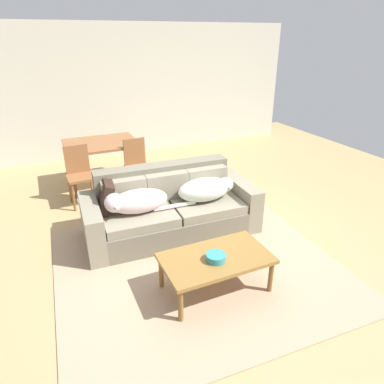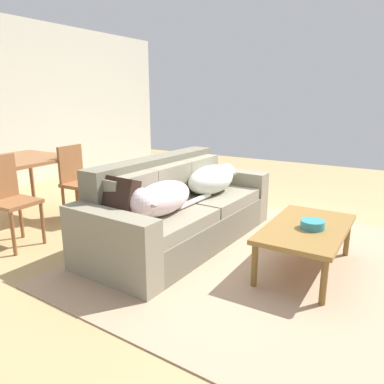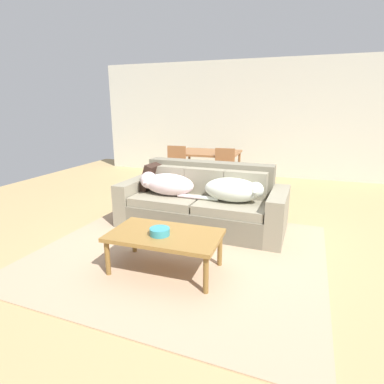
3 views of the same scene
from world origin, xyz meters
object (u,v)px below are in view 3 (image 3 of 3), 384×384
(throw_pillow_by_left_arm, at_px, (152,177))
(bowl_on_coffee_table, at_px, (160,232))
(dog_on_left_cushion, at_px, (166,184))
(dining_table, at_px, (208,155))
(dining_chair_near_left, at_px, (175,168))
(dog_on_right_cushion, at_px, (234,190))
(dining_chair_near_right, at_px, (223,171))
(coffee_table, at_px, (165,237))
(couch, at_px, (203,203))

(throw_pillow_by_left_arm, bearing_deg, bowl_on_coffee_table, -61.97)
(dog_on_left_cushion, bearing_deg, dining_table, 92.36)
(dog_on_left_cushion, xyz_separation_m, dining_chair_near_left, (-0.46, 1.52, -0.08))
(dog_on_right_cushion, bearing_deg, dining_chair_near_right, 109.89)
(coffee_table, xyz_separation_m, dining_table, (-0.48, 3.34, 0.33))
(bowl_on_coffee_table, bearing_deg, couch, 88.58)
(dining_chair_near_right, bearing_deg, bowl_on_coffee_table, -92.56)
(dog_on_left_cushion, distance_m, coffee_table, 1.30)
(couch, relative_size, dining_chair_near_left, 2.49)
(coffee_table, height_order, dining_chair_near_left, dining_chair_near_left)
(dining_chair_near_right, bearing_deg, dog_on_right_cushion, -75.30)
(throw_pillow_by_left_arm, bearing_deg, dog_on_left_cushion, -35.58)
(dog_on_right_cushion, distance_m, dining_chair_near_right, 1.65)
(dog_on_left_cushion, relative_size, bowl_on_coffee_table, 4.56)
(bowl_on_coffee_table, bearing_deg, dining_chair_near_left, 108.54)
(dining_table, bearing_deg, throw_pillow_by_left_arm, -99.71)
(couch, height_order, dining_table, couch)
(dining_chair_near_left, bearing_deg, bowl_on_coffee_table, -73.55)
(couch, bearing_deg, dining_table, 106.15)
(bowl_on_coffee_table, distance_m, dining_table, 3.43)
(couch, relative_size, bowl_on_coffee_table, 11.58)
(dog_on_right_cushion, bearing_deg, dog_on_left_cushion, -178.91)
(throw_pillow_by_left_arm, relative_size, dining_chair_near_right, 0.44)
(coffee_table, relative_size, dining_chair_near_left, 1.20)
(dog_on_left_cushion, height_order, bowl_on_coffee_table, dog_on_left_cushion)
(throw_pillow_by_left_arm, height_order, bowl_on_coffee_table, throw_pillow_by_left_arm)
(dog_on_right_cushion, relative_size, dining_chair_near_left, 0.97)
(dining_chair_near_left, bearing_deg, dog_on_left_cushion, -75.16)
(bowl_on_coffee_table, bearing_deg, dining_table, 97.55)
(dog_on_left_cushion, relative_size, coffee_table, 0.82)
(dog_on_left_cushion, height_order, coffee_table, dog_on_left_cushion)
(dog_on_right_cushion, xyz_separation_m, dining_chair_near_left, (-1.42, 1.55, -0.08))
(couch, height_order, dining_chair_near_right, dining_chair_near_right)
(bowl_on_coffee_table, distance_m, dining_chair_near_left, 2.91)
(dog_on_right_cushion, bearing_deg, couch, 163.24)
(coffee_table, xyz_separation_m, bowl_on_coffee_table, (-0.03, -0.05, 0.08))
(couch, relative_size, dining_table, 1.89)
(coffee_table, distance_m, bowl_on_coffee_table, 0.10)
(bowl_on_coffee_table, bearing_deg, throw_pillow_by_left_arm, 118.03)
(dining_table, bearing_deg, coffee_table, -81.81)
(dog_on_left_cushion, distance_m, bowl_on_coffee_table, 1.33)
(throw_pillow_by_left_arm, distance_m, dining_chair_near_right, 1.54)
(dog_on_right_cushion, height_order, dining_chair_near_right, dining_chair_near_right)
(throw_pillow_by_left_arm, bearing_deg, dog_on_right_cushion, -11.29)
(throw_pillow_by_left_arm, distance_m, bowl_on_coffee_table, 1.67)
(dining_chair_near_left, distance_m, dining_chair_near_right, 0.93)
(dining_chair_near_left, bearing_deg, dog_on_right_cushion, -49.60)
(couch, xyz_separation_m, throw_pillow_by_left_arm, (-0.81, 0.09, 0.30))
(dog_on_left_cushion, height_order, dining_chair_near_right, dining_chair_near_right)
(dog_on_left_cushion, xyz_separation_m, dining_chair_near_right, (0.46, 1.55, -0.09))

